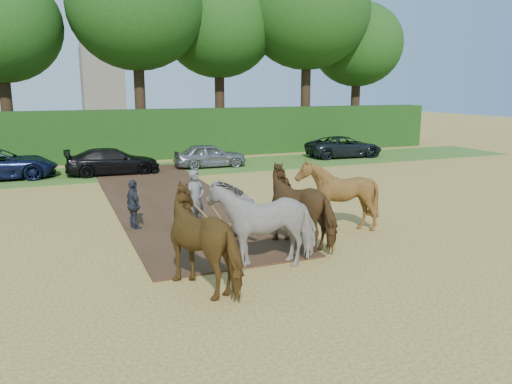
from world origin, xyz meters
name	(u,v)px	position (x,y,z in m)	size (l,w,h in m)	color
ground	(171,258)	(0.00, 0.00, 0.00)	(120.00, 120.00, 0.00)	gold
earth_strip	(168,198)	(1.50, 7.00, 0.03)	(4.50, 17.00, 0.05)	#472D1C
grass_verge	(109,173)	(0.00, 14.00, 0.01)	(50.00, 5.00, 0.03)	#38601E
hedgerow	(99,136)	(0.00, 18.50, 1.50)	(46.00, 1.60, 3.00)	#14380F
spectator_far	(134,205)	(-0.44, 2.99, 0.79)	(0.92, 0.38, 1.57)	#21242D
plough_team	(282,213)	(2.85, -0.69, 1.10)	(7.28, 6.40, 2.21)	brown
parked_cars	(98,161)	(-0.52, 13.99, 0.68)	(34.21, 3.24, 1.45)	silver
treeline	(57,9)	(-1.69, 21.69, 8.97)	(48.70, 10.60, 14.21)	#382616
church	(98,9)	(4.00, 55.00, 13.73)	(5.20, 5.20, 27.00)	slate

